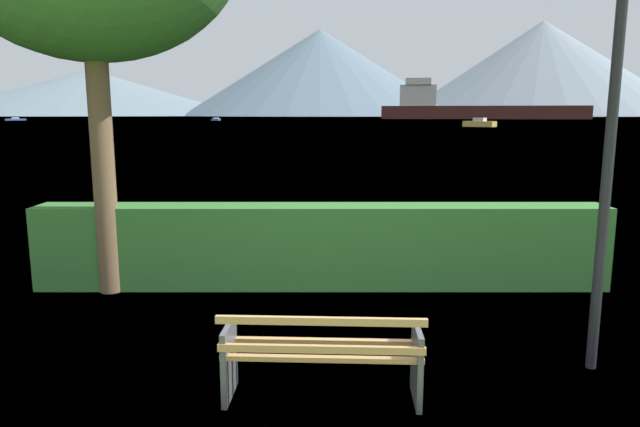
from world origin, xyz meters
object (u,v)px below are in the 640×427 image
object	(u,v)px
cargo_ship_large	(465,108)
tender_far	(478,123)
fishing_boat_near	(14,119)
park_bench	(321,355)
lamp_post	(613,87)
sailboat_mid	(215,119)

from	to	relation	value
cargo_ship_large	tender_far	world-z (taller)	cargo_ship_large
cargo_ship_large	tender_far	bearing A→B (deg)	-103.24
fishing_boat_near	tender_far	world-z (taller)	tender_far
park_bench	cargo_ship_large	bearing A→B (deg)	75.58
lamp_post	tender_far	world-z (taller)	lamp_post
park_bench	tender_far	size ratio (longest dim) A/B	0.30
lamp_post	cargo_ship_large	xyz separation A→B (m)	(62.27, 252.03, 2.20)
tender_far	sailboat_mid	bearing A→B (deg)	125.09
cargo_ship_large	sailboat_mid	distance (m)	115.30
fishing_boat_near	park_bench	bearing A→B (deg)	-61.67
lamp_post	fishing_boat_near	world-z (taller)	lamp_post
tender_far	fishing_boat_near	bearing A→B (deg)	145.39
cargo_ship_large	fishing_boat_near	size ratio (longest dim) A/B	14.09
lamp_post	sailboat_mid	world-z (taller)	lamp_post
park_bench	fishing_boat_near	xyz separation A→B (m)	(-106.68, 197.89, -0.03)
cargo_ship_large	fishing_boat_near	world-z (taller)	cargo_ship_large
park_bench	sailboat_mid	bearing A→B (deg)	100.43
fishing_boat_near	sailboat_mid	world-z (taller)	fishing_boat_near
lamp_post	tender_far	xyz separation A→B (m)	(27.19, 102.97, -2.12)
sailboat_mid	cargo_ship_large	bearing A→B (deg)	28.29
park_bench	lamp_post	xyz separation A→B (m)	(2.71, 0.67, 2.33)
lamp_post	sailboat_mid	xyz separation A→B (m)	(-39.19, 197.44, -2.38)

